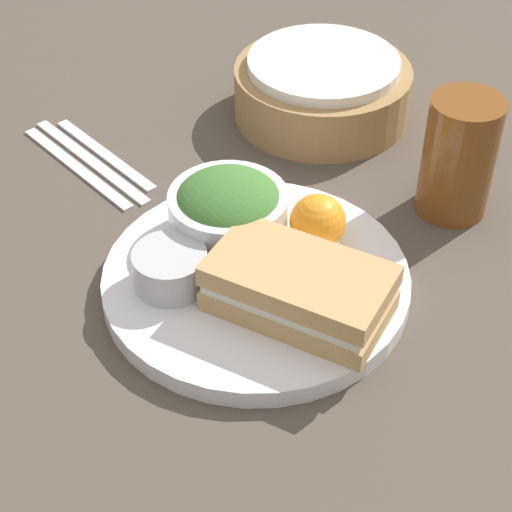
{
  "coord_description": "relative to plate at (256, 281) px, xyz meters",
  "views": [
    {
      "loc": [
        0.34,
        -0.43,
        0.53
      ],
      "look_at": [
        0.0,
        0.0,
        0.04
      ],
      "focal_mm": 60.0,
      "sensor_mm": 36.0,
      "label": 1
    }
  ],
  "objects": [
    {
      "name": "ground_plane",
      "position": [
        0.0,
        0.0,
        -0.01
      ],
      "size": [
        4.0,
        4.0,
        0.0
      ],
      "primitive_type": "plane",
      "color": "#4C4238"
    },
    {
      "name": "dressing_cup",
      "position": [
        -0.05,
        -0.06,
        0.03
      ],
      "size": [
        0.06,
        0.06,
        0.03
      ],
      "primitive_type": "cylinder",
      "color": "#B7B7BC",
      "rests_on": "plate"
    },
    {
      "name": "sandwich",
      "position": [
        0.05,
        -0.01,
        0.03
      ],
      "size": [
        0.16,
        0.11,
        0.05
      ],
      "color": "tan",
      "rests_on": "plate"
    },
    {
      "name": "salad_bowl",
      "position": [
        -0.05,
        0.03,
        0.04
      ],
      "size": [
        0.11,
        0.11,
        0.06
      ],
      "color": "white",
      "rests_on": "plate"
    },
    {
      "name": "spoon",
      "position": [
        -0.26,
        0.06,
        -0.01
      ],
      "size": [
        0.17,
        0.04,
        0.01
      ],
      "primitive_type": "cube",
      "rotation": [
        0.0,
        0.0,
        2.97
      ],
      "color": "silver",
      "rests_on": "ground_plane"
    },
    {
      "name": "fork",
      "position": [
        -0.26,
        0.03,
        -0.01
      ],
      "size": [
        0.19,
        0.04,
        0.01
      ],
      "primitive_type": "cube",
      "rotation": [
        0.0,
        0.0,
        2.97
      ],
      "color": "silver",
      "rests_on": "ground_plane"
    },
    {
      "name": "drink_glass",
      "position": [
        0.08,
        0.21,
        0.05
      ],
      "size": [
        0.07,
        0.07,
        0.12
      ],
      "primitive_type": "cylinder",
      "color": "brown",
      "rests_on": "ground_plane"
    },
    {
      "name": "plate",
      "position": [
        0.0,
        0.0,
        0.0
      ],
      "size": [
        0.27,
        0.27,
        0.02
      ],
      "primitive_type": "cylinder",
      "color": "silver",
      "rests_on": "ground_plane"
    },
    {
      "name": "knife",
      "position": [
        -0.26,
        0.04,
        -0.01
      ],
      "size": [
        0.2,
        0.05,
        0.01
      ],
      "primitive_type": "cube",
      "rotation": [
        0.0,
        0.0,
        2.97
      ],
      "color": "silver",
      "rests_on": "ground_plane"
    },
    {
      "name": "bread_basket",
      "position": [
        -0.12,
        0.27,
        0.02
      ],
      "size": [
        0.2,
        0.2,
        0.07
      ],
      "color": "#997547",
      "rests_on": "ground_plane"
    },
    {
      "name": "orange_wedge",
      "position": [
        0.02,
        0.07,
        0.03
      ],
      "size": [
        0.05,
        0.05,
        0.05
      ],
      "primitive_type": "sphere",
      "color": "orange",
      "rests_on": "plate"
    }
  ]
}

